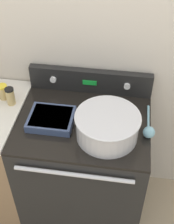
{
  "coord_description": "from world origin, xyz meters",
  "views": [
    {
      "loc": [
        0.22,
        -1.01,
        2.19
      ],
      "look_at": [
        0.02,
        0.34,
        0.96
      ],
      "focal_mm": 50.0,
      "sensor_mm": 36.0,
      "label": 1
    }
  ],
  "objects_px": {
    "ladle": "(149,130)",
    "spice_jar_yellow_cap": "(3,92)",
    "spice_jar_black_cap": "(10,96)",
    "casserole_dish": "(51,119)",
    "mixing_bowl": "(107,125)"
  },
  "relations": [
    {
      "from": "ladle",
      "to": "spice_jar_yellow_cap",
      "type": "xyz_separation_m",
      "value": [
        -0.92,
        0.18,
        0.03
      ]
    },
    {
      "from": "casserole_dish",
      "to": "ladle",
      "type": "bearing_deg",
      "value": -1.81
    },
    {
      "from": "ladle",
      "to": "spice_jar_black_cap",
      "type": "xyz_separation_m",
      "value": [
        -0.85,
        0.13,
        0.04
      ]
    },
    {
      "from": "mixing_bowl",
      "to": "spice_jar_black_cap",
      "type": "height_order",
      "value": "mixing_bowl"
    },
    {
      "from": "casserole_dish",
      "to": "spice_jar_yellow_cap",
      "type": "distance_m",
      "value": 0.39
    },
    {
      "from": "spice_jar_black_cap",
      "to": "ladle",
      "type": "bearing_deg",
      "value": -8.75
    },
    {
      "from": "spice_jar_black_cap",
      "to": "casserole_dish",
      "type": "bearing_deg",
      "value": -21.85
    },
    {
      "from": "spice_jar_yellow_cap",
      "to": "casserole_dish",
      "type": "bearing_deg",
      "value": -24.75
    },
    {
      "from": "mixing_bowl",
      "to": "casserole_dish",
      "type": "height_order",
      "value": "mixing_bowl"
    },
    {
      "from": "ladle",
      "to": "spice_jar_yellow_cap",
      "type": "bearing_deg",
      "value": 169.0
    },
    {
      "from": "mixing_bowl",
      "to": "ladle",
      "type": "xyz_separation_m",
      "value": [
        0.23,
        0.05,
        -0.05
      ]
    },
    {
      "from": "mixing_bowl",
      "to": "casserole_dish",
      "type": "xyz_separation_m",
      "value": [
        -0.34,
        0.06,
        -0.06
      ]
    },
    {
      "from": "ladle",
      "to": "spice_jar_black_cap",
      "type": "relative_size",
      "value": 2.47
    },
    {
      "from": "spice_jar_black_cap",
      "to": "spice_jar_yellow_cap",
      "type": "height_order",
      "value": "spice_jar_black_cap"
    },
    {
      "from": "spice_jar_black_cap",
      "to": "spice_jar_yellow_cap",
      "type": "relative_size",
      "value": 1.2
    }
  ]
}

